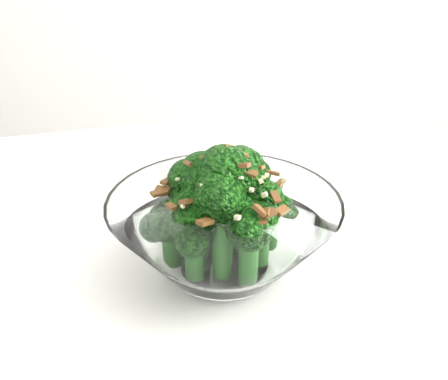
{
  "coord_description": "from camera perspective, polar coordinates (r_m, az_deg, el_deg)",
  "views": [
    {
      "loc": [
        0.14,
        -0.51,
        1.08
      ],
      "look_at": [
        0.1,
        -0.07,
        0.85
      ],
      "focal_mm": 40.0,
      "sensor_mm": 36.0,
      "label": 1
    }
  ],
  "objects": [
    {
      "name": "table",
      "position": [
        0.66,
        -9.06,
        -10.38
      ],
      "size": [
        1.41,
        1.18,
        0.75
      ],
      "color": "white",
      "rests_on": "ground"
    },
    {
      "name": "broccoli_dish",
      "position": [
        0.52,
        -0.1,
        -4.07
      ],
      "size": [
        0.24,
        0.24,
        0.15
      ],
      "color": "white",
      "rests_on": "table"
    }
  ]
}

